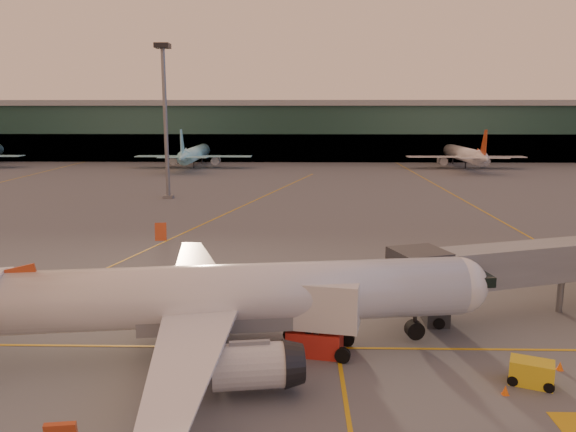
{
  "coord_description": "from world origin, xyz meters",
  "views": [
    {
      "loc": [
        2.57,
        -28.63,
        14.98
      ],
      "look_at": [
        1.44,
        23.76,
        5.0
      ],
      "focal_mm": 35.0,
      "sensor_mm": 36.0,
      "label": 1
    }
  ],
  "objects": [
    {
      "name": "ground",
      "position": [
        0.0,
        0.0,
        0.0
      ],
      "size": [
        600.0,
        600.0,
        0.0
      ],
      "primitive_type": "plane",
      "color": "#4C4F54",
      "rests_on": "ground"
    },
    {
      "name": "taxi_markings",
      "position": [
        -7.32,
        44.49,
        0.01
      ],
      "size": [
        100.12,
        173.0,
        0.01
      ],
      "color": "gold",
      "rests_on": "ground"
    },
    {
      "name": "terminal",
      "position": [
        0.0,
        141.79,
        8.76
      ],
      "size": [
        400.0,
        20.0,
        17.6
      ],
      "color": "#19382D",
      "rests_on": "ground"
    },
    {
      "name": "mast_west_near",
      "position": [
        -20.0,
        66.0,
        14.86
      ],
      "size": [
        2.4,
        2.4,
        25.6
      ],
      "color": "slate",
      "rests_on": "ground"
    },
    {
      "name": "distant_aircraft_row",
      "position": [
        -21.0,
        118.0,
        0.0
      ],
      "size": [
        290.0,
        34.0,
        13.0
      ],
      "color": "#92E6F5",
      "rests_on": "ground"
    },
    {
      "name": "main_airplane",
      "position": [
        -2.8,
        4.2,
        3.56
      ],
      "size": [
        36.22,
        32.8,
        10.95
      ],
      "rotation": [
        0.0,
        0.0,
        0.14
      ],
      "color": "white",
      "rests_on": "ground"
    },
    {
      "name": "catering_truck",
      "position": [
        3.33,
        4.52,
        2.66
      ],
      "size": [
        6.43,
        3.77,
        4.68
      ],
      "rotation": [
        0.0,
        0.0,
        -0.19
      ],
      "color": "red",
      "rests_on": "ground"
    },
    {
      "name": "gpu_cart",
      "position": [
        15.4,
        0.43,
        0.67
      ],
      "size": [
        2.7,
        2.21,
        1.37
      ],
      "rotation": [
        0.0,
        0.0,
        -0.41
      ],
      "color": "yellow",
      "rests_on": "ground"
    },
    {
      "name": "cone_nose",
      "position": [
        17.8,
        2.21,
        0.25
      ],
      "size": [
        0.4,
        0.4,
        0.51
      ],
      "color": "#FA630D",
      "rests_on": "ground"
    },
    {
      "name": "cone_wing_left",
      "position": [
        -2.9,
        22.62,
        0.3
      ],
      "size": [
        0.49,
        0.49,
        0.62
      ],
      "color": "#FA630D",
      "rests_on": "ground"
    },
    {
      "name": "cone_fwd",
      "position": [
        13.58,
        -0.75,
        0.25
      ],
      "size": [
        0.4,
        0.4,
        0.51
      ],
      "color": "#FA630D",
      "rests_on": "ground"
    }
  ]
}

